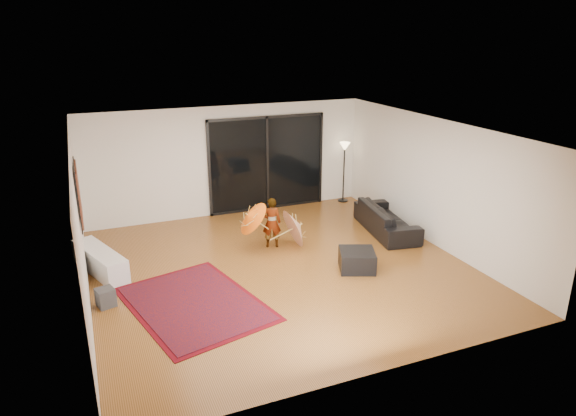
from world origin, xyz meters
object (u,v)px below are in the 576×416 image
ottoman (357,260)px  media_console (100,261)px  child (272,223)px  sofa (387,219)px

ottoman → media_console: bearing=159.1°
ottoman → child: child is taller
ottoman → child: bearing=124.3°
media_console → ottoman: (4.60, -1.76, -0.04)m
media_console → ottoman: size_ratio=2.48×
child → ottoman: bearing=143.3°
ottoman → child: size_ratio=0.61×
media_console → ottoman: 4.92m
sofa → child: (-2.74, 0.19, 0.24)m
sofa → ottoman: size_ratio=3.17×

